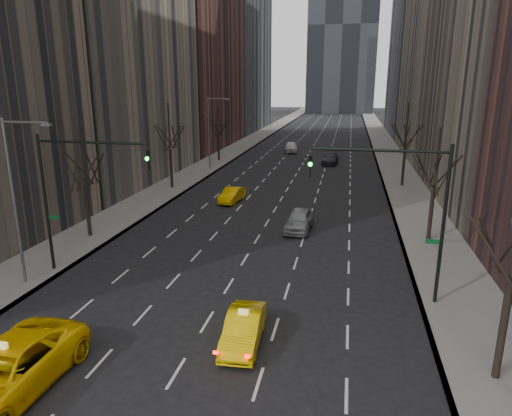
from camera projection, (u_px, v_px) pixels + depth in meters
The scene contains 19 objects.
sidewalk_left at pixel (245, 144), 82.35m from camera, with size 4.50×320.00×0.15m, color slate.
sidewalk_right at pixel (385, 148), 77.65m from camera, with size 4.50×320.00×0.15m, color slate.
bld_left_far at pixel (184, 12), 74.50m from camera, with size 14.00×28.00×44.00m, color brown.
tree_lw_b at pixel (85, 187), 32.22m from camera, with size 3.36×3.50×7.82m.
tree_lw_c at pixel (170, 151), 47.24m from camera, with size 3.36×3.50×8.74m.
tree_lw_d at pixel (218, 136), 64.37m from camera, with size 3.36×3.50×7.36m.
tree_rw_a at pixel (510, 286), 16.24m from camera, with size 3.36×3.50×8.28m.
tree_rw_b at pixel (433, 190), 31.39m from camera, with size 3.36×3.50×7.82m.
tree_rw_c at pixel (405, 149), 48.31m from camera, with size 3.36×3.50×8.74m.
traffic_mast_left at pixel (70, 182), 25.52m from camera, with size 6.69×0.39×8.00m.
traffic_mast_right at pixel (409, 198), 22.03m from camera, with size 6.69×0.39×8.00m.
streetlight_near at pixel (18, 186), 23.93m from camera, with size 2.83×0.22×9.00m.
streetlight_far at pixel (212, 126), 56.99m from camera, with size 2.83×0.22×9.00m.
taxi_suv at pixel (5, 371), 16.30m from camera, with size 3.07×6.66×1.85m, color yellow.
taxi_sedan at pixel (243, 329), 19.54m from camera, with size 1.46×4.19×1.38m, color yellow.
silver_sedan_ahead at pixel (299, 220), 34.63m from camera, with size 1.86×4.63×1.58m, color gray.
far_taxi at pixel (232, 195), 42.83m from camera, with size 1.42×4.06×1.34m, color #FFBE05.
far_suv_grey at pixel (330, 158), 62.79m from camera, with size 2.07×5.10×1.48m, color #2C2B30.
far_car_white at pixel (291, 147), 73.20m from camera, with size 1.98×4.92×1.68m, color silver.
Camera 1 is at (6.09, -10.41, 10.89)m, focal length 32.00 mm.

